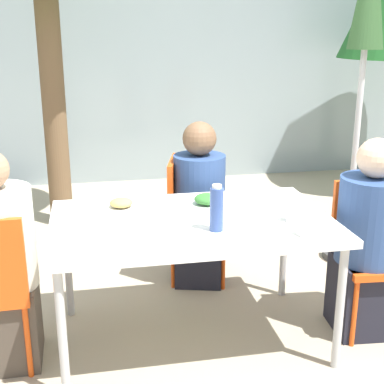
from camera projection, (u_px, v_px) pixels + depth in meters
name	position (u px, v px, depth m)	size (l,w,h in m)	color
ground_plane	(192.00, 338.00, 3.06)	(24.00, 24.00, 0.00)	tan
building_facade	(133.00, 47.00, 5.91)	(10.00, 0.20, 3.00)	#89999E
dining_table	(192.00, 228.00, 2.87)	(1.49, 0.93, 0.73)	white
person_left	(0.00, 269.00, 2.71)	(0.38, 0.38, 1.15)	#473D33
chair_right	(370.00, 244.00, 3.10)	(0.43, 0.43, 0.86)	#E54C14
person_right	(368.00, 245.00, 3.01)	(0.37, 0.37, 1.14)	black
chair_far	(188.00, 210.00, 3.68)	(0.49, 0.49, 0.86)	#E54C14
person_far	(199.00, 209.00, 3.61)	(0.38, 0.38, 1.13)	black
closed_umbrella	(367.00, 23.00, 3.64)	(0.36, 0.36, 2.42)	#333333
plate_0	(207.00, 202.00, 3.05)	(0.27, 0.27, 0.07)	white
plate_1	(121.00, 205.00, 2.99)	(0.23, 0.23, 0.07)	white
bottle	(217.00, 209.00, 2.66)	(0.07, 0.07, 0.24)	#334C8E
drinking_cup	(293.00, 212.00, 2.80)	(0.07, 0.07, 0.11)	white
salad_bowl	(312.00, 228.00, 2.64)	(0.16, 0.16, 0.06)	white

